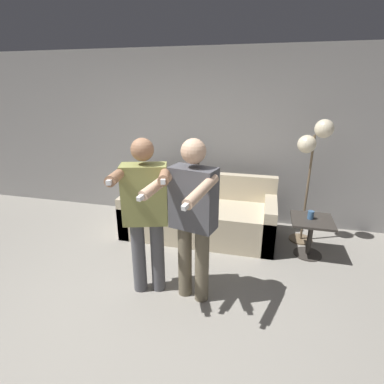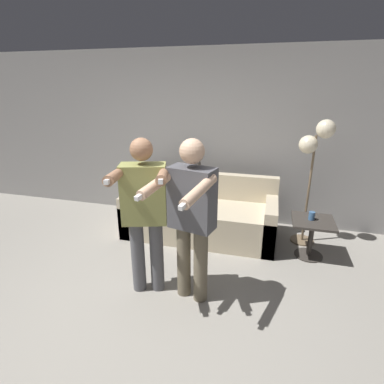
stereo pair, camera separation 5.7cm
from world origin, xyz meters
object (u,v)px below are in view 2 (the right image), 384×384
Objects in this scene: person_right at (191,213)px; cat at (190,166)px; side_table at (312,230)px; person_left at (144,208)px; floor_lamp at (315,148)px; couch at (200,216)px; cup at (312,216)px.

cat is at bearing 119.04° from person_right.
person_right is 1.80m from side_table.
person_right reaches higher than person_left.
floor_lamp is (1.21, 1.55, 0.38)m from person_right.
side_table is (1.49, -0.22, 0.08)m from couch.
cat is at bearing 125.44° from couch.
cat is (-0.00, 1.70, -0.01)m from person_left.
side_table is at bearing -8.39° from couch.
cat is at bearing 174.59° from floor_lamp.
cat is 4.00× the size of cup.
cup is (1.47, -0.21, 0.26)m from couch.
person_right is at bearing -16.97° from person_left.
cup is at bearing -17.61° from cat.
person_left is 2.09m from cup.
couch is at bearing -54.56° from cat.
couch is at bearing 63.54° from person_left.
person_left is 0.47m from person_right.
person_left is 3.96× the size of cat.
couch is 1.31× the size of person_left.
person_right is 0.98× the size of floor_lamp.
floor_lamp is 1.04m from side_table.
person_left reaches higher than cup.
floor_lamp is (1.68, -0.16, 0.39)m from cat.
person_left is at bearing -145.50° from cup.
floor_lamp reaches higher than person_left.
cup is at bearing -87.39° from floor_lamp.
couch is 0.76m from cat.
couch is at bearing 171.84° from cup.
floor_lamp reaches higher than couch.
floor_lamp is at bearing 6.69° from couch.
person_right is (0.24, -1.38, 0.66)m from couch.
couch is 1.30× the size of person_right.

